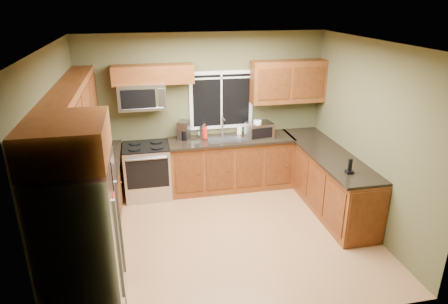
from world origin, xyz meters
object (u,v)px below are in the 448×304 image
object	(u,v)px
refrigerator	(82,247)
cordless_phone	(350,169)
microwave	(142,96)
coffee_maker	(184,131)
kettle	(203,131)
paper_towel_roll	(257,129)
range	(148,171)
toaster_oven	(259,130)
soap_bottle_a	(205,132)
soap_bottle_c	(201,132)
soap_bottle_b	(240,129)

from	to	relation	value
refrigerator	cordless_phone	size ratio (longest dim) A/B	8.34
microwave	coffee_maker	xyz separation A→B (m)	(0.66, 0.03, -0.64)
kettle	paper_towel_roll	xyz separation A→B (m)	(0.91, -0.21, 0.04)
paper_towel_roll	cordless_phone	distance (m)	1.91
coffee_maker	cordless_phone	world-z (taller)	coffee_maker
range	microwave	world-z (taller)	microwave
range	toaster_oven	bearing A→B (deg)	-1.30
soap_bottle_a	range	bearing A→B (deg)	-175.01
soap_bottle_a	toaster_oven	bearing A→B (deg)	-8.09
refrigerator	coffee_maker	bearing A→B (deg)	65.26
toaster_oven	coffee_maker	size ratio (longest dim) A/B	1.52
coffee_maker	soap_bottle_a	xyz separation A→B (m)	(0.35, -0.08, -0.01)
soap_bottle_c	soap_bottle_a	bearing A→B (deg)	-73.11
refrigerator	soap_bottle_a	distance (m)	3.33
refrigerator	cordless_phone	distance (m)	3.59
soap_bottle_c	paper_towel_roll	bearing A→B (deg)	-15.46
toaster_oven	soap_bottle_b	world-z (taller)	toaster_oven
coffee_maker	soap_bottle_a	world-z (taller)	coffee_maker
toaster_oven	soap_bottle_a	size ratio (longest dim) A/B	1.78
toaster_oven	cordless_phone	xyz separation A→B (m)	(0.80, -1.70, -0.07)
toaster_oven	refrigerator	bearing A→B (deg)	-134.08
refrigerator	soap_bottle_c	xyz separation A→B (m)	(1.66, 3.00, 0.11)
microwave	refrigerator	bearing A→B (deg)	-103.34
soap_bottle_b	soap_bottle_a	bearing A→B (deg)	-167.69
range	kettle	xyz separation A→B (m)	(1.00, 0.18, 0.58)
toaster_oven	coffee_maker	bearing A→B (deg)	170.58
cordless_phone	soap_bottle_c	bearing A→B (deg)	132.07
coffee_maker	kettle	size ratio (longest dim) A/B	1.26
coffee_maker	paper_towel_roll	bearing A→B (deg)	-9.06
microwave	soap_bottle_a	world-z (taller)	microwave
range	soap_bottle_a	size ratio (longest dim) A/B	3.53
soap_bottle_c	cordless_phone	distance (m)	2.66
microwave	cordless_phone	distance (m)	3.41
range	soap_bottle_a	world-z (taller)	soap_bottle_a
soap_bottle_a	paper_towel_roll	bearing A→B (deg)	-7.54
range	paper_towel_roll	bearing A→B (deg)	-0.91
coffee_maker	paper_towel_roll	xyz separation A→B (m)	(1.25, -0.20, 0.01)
microwave	paper_towel_roll	size ratio (longest dim) A/B	2.22
toaster_oven	kettle	size ratio (longest dim) A/B	1.91
refrigerator	paper_towel_roll	xyz separation A→B (m)	(2.60, 2.74, 0.19)
microwave	soap_bottle_b	size ratio (longest dim) A/B	4.22
toaster_oven	cordless_phone	size ratio (longest dim) A/B	2.18
range	soap_bottle_a	xyz separation A→B (m)	(1.01, 0.09, 0.60)
refrigerator	toaster_oven	world-z (taller)	refrigerator
soap_bottle_b	cordless_phone	bearing A→B (deg)	-61.12
kettle	cordless_phone	xyz separation A→B (m)	(1.75, -1.92, -0.05)
cordless_phone	range	bearing A→B (deg)	147.67
paper_towel_roll	range	bearing A→B (deg)	179.09
soap_bottle_a	coffee_maker	bearing A→B (deg)	167.08
paper_towel_roll	toaster_oven	bearing A→B (deg)	-21.36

